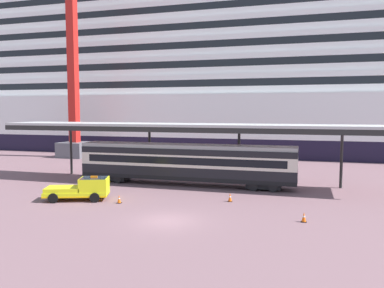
# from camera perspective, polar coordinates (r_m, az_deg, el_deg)

# --- Properties ---
(ground_plane) EXTENTS (400.00, 400.00, 0.00)m
(ground_plane) POSITION_cam_1_polar(r_m,az_deg,el_deg) (26.97, -3.72, -11.19)
(ground_plane) COLOR #705159
(cruise_ship) EXTENTS (143.26, 30.88, 39.82)m
(cruise_ship) POSITION_cam_1_polar(r_m,az_deg,el_deg) (77.41, 3.70, 9.08)
(cruise_ship) COLOR black
(cruise_ship) RESTS_ON ground
(platform_canopy) EXTENTS (39.75, 5.18, 6.15)m
(platform_canopy) POSITION_cam_1_polar(r_m,az_deg,el_deg) (39.03, -0.83, 2.61)
(platform_canopy) COLOR #B9B9B9
(platform_canopy) RESTS_ON ground
(train_carriage) EXTENTS (21.83, 2.81, 4.11)m
(train_carriage) POSITION_cam_1_polar(r_m,az_deg,el_deg) (38.95, -1.00, -2.69)
(train_carriage) COLOR black
(train_carriage) RESTS_ON ground
(service_truck) EXTENTS (5.58, 3.66, 2.02)m
(service_truck) POSITION_cam_1_polar(r_m,az_deg,el_deg) (33.94, -15.72, -6.27)
(service_truck) COLOR yellow
(service_truck) RESTS_ON ground
(traffic_cone_near) EXTENTS (0.36, 0.36, 0.69)m
(traffic_cone_near) POSITION_cam_1_polar(r_m,az_deg,el_deg) (32.23, -10.66, -7.96)
(traffic_cone_near) COLOR black
(traffic_cone_near) RESTS_ON ground
(traffic_cone_mid) EXTENTS (0.36, 0.36, 0.68)m
(traffic_cone_mid) POSITION_cam_1_polar(r_m,az_deg,el_deg) (27.57, 16.12, -10.30)
(traffic_cone_mid) COLOR black
(traffic_cone_mid) RESTS_ON ground
(traffic_cone_far) EXTENTS (0.36, 0.36, 0.71)m
(traffic_cone_far) POSITION_cam_1_polar(r_m,az_deg,el_deg) (32.36, 5.61, -7.81)
(traffic_cone_far) COLOR black
(traffic_cone_far) RESTS_ON ground
(dockside_crane) EXTENTS (16.33, 4.40, 55.33)m
(dockside_crane) POSITION_cam_1_polar(r_m,az_deg,el_deg) (65.05, -16.51, 13.07)
(dockside_crane) COLOR #595960
(dockside_crane) RESTS_ON ground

